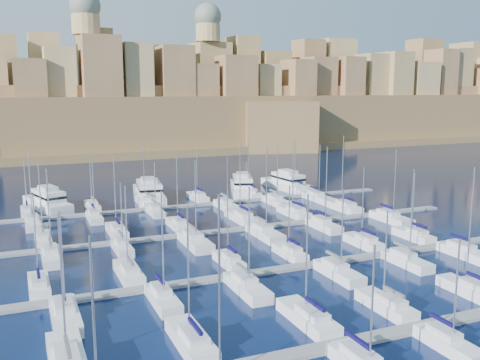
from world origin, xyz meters
name	(u,v)px	position (x,y,z in m)	size (l,w,h in m)	color
ground	(277,243)	(0.00, 0.00, 0.00)	(600.00, 600.00, 0.00)	black
pontoon_near	(424,326)	(0.00, -34.00, 0.20)	(84.00, 2.00, 0.40)	slate
pontoon_mid_near	(316,264)	(0.00, -12.00, 0.20)	(84.00, 2.00, 0.40)	slate
pontoon_mid_far	(252,228)	(0.00, 10.00, 0.20)	(84.00, 2.00, 0.40)	slate
pontoon_far	(211,204)	(0.00, 32.00, 0.20)	(84.00, 2.00, 0.40)	slate
sailboat_1	(191,340)	(-23.87, -28.45, 0.75)	(2.80, 9.33, 14.33)	white
sailboat_2	(308,318)	(-10.75, -28.38, 0.75)	(2.84, 9.48, 14.44)	white
sailboat_3	(386,305)	(-0.83, -28.84, 0.72)	(2.56, 8.54, 11.83)	white
sailboat_4	(469,289)	(11.52, -28.92, 0.73)	(2.51, 8.38, 12.73)	white
sailboat_9	(448,343)	(-1.22, -38.71, 0.71)	(2.29, 7.63, 11.56)	white
sailboat_12	(39,286)	(-36.84, -7.01, 0.72)	(2.46, 8.20, 12.47)	white
sailboat_13	(129,272)	(-25.57, -6.61, 0.73)	(2.70, 9.01, 12.70)	white
sailboat_14	(229,261)	(-11.41, -7.26, 0.72)	(2.30, 7.68, 12.19)	white
sailboat_15	(290,253)	(-1.56, -7.26, 0.71)	(2.31, 7.69, 11.12)	white
sailboat_16	(363,242)	(11.87, -6.90, 0.73)	(2.52, 8.41, 13.02)	white
sailboat_17	(414,235)	(21.96, -6.98, 0.71)	(2.48, 8.26, 11.47)	white
sailboat_18	(65,315)	(-34.67, -17.61, 0.74)	(2.83, 9.45, 12.77)	white
sailboat_19	(163,298)	(-23.69, -17.09, 0.74)	(2.52, 8.40, 13.94)	white
sailboat_20	(247,287)	(-13.13, -17.53, 0.74)	(2.79, 9.30, 13.73)	white
sailboat_21	(338,272)	(0.29, -17.37, 0.73)	(2.69, 8.97, 12.36)	white
sailboat_22	(407,261)	(11.90, -17.16, 0.74)	(2.56, 8.53, 14.28)	white
sailboat_23	(465,252)	(22.57, -17.53, 0.74)	(2.79, 9.29, 14.00)	white
sailboat_24	(43,239)	(-35.21, 14.98, 0.73)	(2.45, 8.17, 13.31)	white
sailboat_25	(117,231)	(-23.21, 15.27, 0.74)	(2.63, 8.76, 14.09)	white
sailboat_26	(179,225)	(-12.23, 15.10, 0.74)	(2.53, 8.42, 13.75)	white
sailboat_27	(241,217)	(0.39, 15.89, 0.76)	(3.01, 10.02, 15.55)	white
sailboat_28	(294,212)	(11.63, 15.69, 0.75)	(2.88, 9.61, 14.75)	white
sailboat_29	(343,207)	(23.43, 16.05, 0.77)	(3.10, 10.34, 15.74)	white
sailboat_30	(51,256)	(-34.60, 4.76, 0.74)	(2.61, 8.69, 14.03)	white
sailboat_31	(122,247)	(-24.19, 5.28, 0.71)	(2.29, 7.64, 11.26)	white
sailboat_32	(195,241)	(-12.84, 3.93, 0.76)	(3.12, 10.40, 14.22)	white
sailboat_33	(265,233)	(-0.32, 4.15, 0.77)	(2.98, 9.95, 15.80)	white
sailboat_34	(324,225)	(11.66, 4.68, 0.75)	(2.66, 8.85, 15.18)	white
sailboat_35	(391,218)	(26.14, 4.13, 0.75)	(2.99, 9.98, 14.18)	white
sailboat_36	(27,212)	(-37.03, 36.86, 0.71)	(2.38, 7.93, 11.35)	white
sailboat_37	(92,206)	(-24.38, 37.09, 0.73)	(2.52, 8.40, 12.96)	white
sailboat_38	(145,201)	(-13.11, 37.44, 0.75)	(2.73, 9.10, 14.28)	white
sailboat_39	(198,197)	(-1.10, 37.31, 0.73)	(2.65, 8.85, 12.81)	white
sailboat_40	(249,193)	(11.55, 37.31, 0.74)	(2.65, 8.84, 13.46)	white
sailboat_41	(296,189)	(23.95, 37.25, 0.74)	(2.62, 8.72, 13.88)	white
sailboat_42	(33,223)	(-36.37, 26.75, 0.74)	(2.62, 8.73, 14.15)	white
sailboat_43	(94,217)	(-25.35, 27.15, 0.73)	(2.37, 7.91, 13.36)	white
sailboat_44	(155,211)	(-13.48, 27.35, 0.70)	(2.25, 7.50, 10.97)	white
sailboat_45	(226,206)	(1.58, 26.62, 0.73)	(2.70, 8.99, 12.59)	white
sailboat_46	(276,201)	(13.12, 26.46, 0.74)	(2.79, 9.30, 13.36)	white
sailboat_47	(317,197)	(23.51, 26.38, 0.74)	(2.84, 9.48, 13.02)	white
motor_yacht_a	(48,201)	(-32.83, 41.32, 1.73)	(9.33, 16.96, 5.25)	white
motor_yacht_b	(149,192)	(-11.00, 42.80, 1.73)	(8.46, 19.97, 5.25)	white
motor_yacht_c	(242,186)	(11.63, 41.60, 1.73)	(10.42, 17.55, 5.25)	white
motor_yacht_d	(287,182)	(23.72, 41.47, 1.73)	(6.49, 16.97, 5.25)	white
fortified_city	(111,113)	(-0.19, 155.26, 14.74)	(460.00, 108.95, 59.52)	brown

